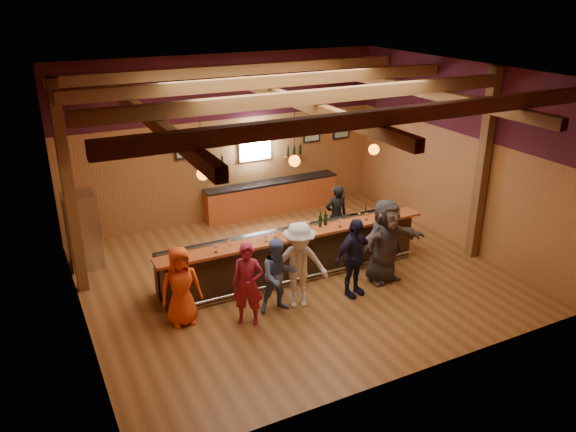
{
  "coord_description": "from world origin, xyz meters",
  "views": [
    {
      "loc": [
        -5.18,
        -10.01,
        6.04
      ],
      "look_at": [
        0.0,
        0.3,
        1.35
      ],
      "focal_mm": 35.0,
      "sensor_mm": 36.0,
      "label": 1
    }
  ],
  "objects_px": {
    "customer_redvest": "(248,284)",
    "bottle_a": "(326,219)",
    "customer_white": "(299,265)",
    "customer_brown": "(387,242)",
    "back_bar_cabinet": "(272,197)",
    "stainless_fridge": "(83,231)",
    "customer_orange": "(181,286)",
    "customer_denim": "(279,276)",
    "customer_dark": "(384,241)",
    "bartender": "(336,216)",
    "ice_bucket": "(306,226)",
    "bar_counter": "(292,252)",
    "customer_navy": "(354,258)"
  },
  "relations": [
    {
      "from": "customer_dark",
      "to": "bartender",
      "type": "relative_size",
      "value": 1.19
    },
    {
      "from": "customer_orange",
      "to": "customer_navy",
      "type": "xyz_separation_m",
      "value": [
        3.52,
        -0.56,
        0.06
      ]
    },
    {
      "from": "bar_counter",
      "to": "back_bar_cabinet",
      "type": "distance_m",
      "value": 3.76
    },
    {
      "from": "back_bar_cabinet",
      "to": "customer_orange",
      "type": "height_order",
      "value": "customer_orange"
    },
    {
      "from": "back_bar_cabinet",
      "to": "customer_dark",
      "type": "distance_m",
      "value": 4.8
    },
    {
      "from": "customer_brown",
      "to": "bottle_a",
      "type": "xyz_separation_m",
      "value": [
        -0.91,
        1.1,
        0.3
      ]
    },
    {
      "from": "customer_navy",
      "to": "customer_denim",
      "type": "bearing_deg",
      "value": 163.93
    },
    {
      "from": "customer_denim",
      "to": "customer_redvest",
      "type": "bearing_deg",
      "value": -163.08
    },
    {
      "from": "customer_orange",
      "to": "customer_white",
      "type": "xyz_separation_m",
      "value": [
        2.3,
        -0.44,
        0.11
      ]
    },
    {
      "from": "customer_white",
      "to": "customer_navy",
      "type": "height_order",
      "value": "customer_white"
    },
    {
      "from": "customer_white",
      "to": "customer_dark",
      "type": "distance_m",
      "value": 2.17
    },
    {
      "from": "customer_navy",
      "to": "ice_bucket",
      "type": "bearing_deg",
      "value": 101.86
    },
    {
      "from": "bar_counter",
      "to": "ice_bucket",
      "type": "distance_m",
      "value": 0.78
    },
    {
      "from": "bartender",
      "to": "customer_redvest",
      "type": "bearing_deg",
      "value": 40.92
    },
    {
      "from": "back_bar_cabinet",
      "to": "stainless_fridge",
      "type": "relative_size",
      "value": 2.22
    },
    {
      "from": "bar_counter",
      "to": "customer_navy",
      "type": "height_order",
      "value": "customer_navy"
    },
    {
      "from": "bar_counter",
      "to": "customer_brown",
      "type": "bearing_deg",
      "value": -37.22
    },
    {
      "from": "customer_brown",
      "to": "bartender",
      "type": "height_order",
      "value": "customer_brown"
    },
    {
      "from": "customer_redvest",
      "to": "bottle_a",
      "type": "distance_m",
      "value": 2.78
    },
    {
      "from": "bartender",
      "to": "customer_white",
      "type": "bearing_deg",
      "value": 51.33
    },
    {
      "from": "customer_white",
      "to": "customer_brown",
      "type": "bearing_deg",
      "value": 17.99
    },
    {
      "from": "customer_brown",
      "to": "ice_bucket",
      "type": "xyz_separation_m",
      "value": [
        -1.48,
        1.0,
        0.28
      ]
    },
    {
      "from": "customer_dark",
      "to": "ice_bucket",
      "type": "bearing_deg",
      "value": 136.46
    },
    {
      "from": "stainless_fridge",
      "to": "bottle_a",
      "type": "bearing_deg",
      "value": -28.22
    },
    {
      "from": "customer_redvest",
      "to": "bottle_a",
      "type": "xyz_separation_m",
      "value": [
        2.44,
        1.27,
        0.41
      ]
    },
    {
      "from": "ice_bucket",
      "to": "back_bar_cabinet",
      "type": "bearing_deg",
      "value": 75.66
    },
    {
      "from": "customer_denim",
      "to": "bottle_a",
      "type": "height_order",
      "value": "customer_denim"
    },
    {
      "from": "customer_denim",
      "to": "bar_counter",
      "type": "bearing_deg",
      "value": 60.21
    },
    {
      "from": "stainless_fridge",
      "to": "customer_navy",
      "type": "distance_m",
      "value": 6.2
    },
    {
      "from": "bartender",
      "to": "bottle_a",
      "type": "relative_size",
      "value": 4.63
    },
    {
      "from": "customer_white",
      "to": "customer_orange",
      "type": "bearing_deg",
      "value": -174.31
    },
    {
      "from": "stainless_fridge",
      "to": "customer_denim",
      "type": "xyz_separation_m",
      "value": [
        3.16,
        -3.76,
        -0.12
      ]
    },
    {
      "from": "customer_orange",
      "to": "customer_denim",
      "type": "xyz_separation_m",
      "value": [
        1.86,
        -0.42,
        -0.02
      ]
    },
    {
      "from": "stainless_fridge",
      "to": "customer_navy",
      "type": "height_order",
      "value": "stainless_fridge"
    },
    {
      "from": "bar_counter",
      "to": "customer_white",
      "type": "xyz_separation_m",
      "value": [
        -0.51,
        -1.33,
        0.39
      ]
    },
    {
      "from": "customer_denim",
      "to": "bottle_a",
      "type": "distance_m",
      "value": 2.12
    },
    {
      "from": "ice_bucket",
      "to": "bottle_a",
      "type": "xyz_separation_m",
      "value": [
        0.56,
        0.1,
        0.03
      ]
    },
    {
      "from": "customer_orange",
      "to": "customer_redvest",
      "type": "xyz_separation_m",
      "value": [
        1.15,
        -0.56,
        0.03
      ]
    },
    {
      "from": "customer_redvest",
      "to": "customer_denim",
      "type": "bearing_deg",
      "value": 43.05
    },
    {
      "from": "bar_counter",
      "to": "bottle_a",
      "type": "height_order",
      "value": "bottle_a"
    },
    {
      "from": "customer_brown",
      "to": "bottle_a",
      "type": "bearing_deg",
      "value": 126.53
    },
    {
      "from": "bar_counter",
      "to": "bottle_a",
      "type": "relative_size",
      "value": 18.3
    },
    {
      "from": "stainless_fridge",
      "to": "customer_orange",
      "type": "distance_m",
      "value": 3.58
    },
    {
      "from": "back_bar_cabinet",
      "to": "bartender",
      "type": "relative_size",
      "value": 2.51
    },
    {
      "from": "customer_orange",
      "to": "ice_bucket",
      "type": "bearing_deg",
      "value": 14.54
    },
    {
      "from": "bottle_a",
      "to": "customer_denim",
      "type": "bearing_deg",
      "value": -146.51
    },
    {
      "from": "bar_counter",
      "to": "customer_dark",
      "type": "height_order",
      "value": "customer_dark"
    },
    {
      "from": "customer_white",
      "to": "ice_bucket",
      "type": "xyz_separation_m",
      "value": [
        0.72,
        1.06,
        0.31
      ]
    },
    {
      "from": "customer_navy",
      "to": "bottle_a",
      "type": "distance_m",
      "value": 1.33
    },
    {
      "from": "customer_redvest",
      "to": "customer_dark",
      "type": "bearing_deg",
      "value": 36.94
    }
  ]
}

